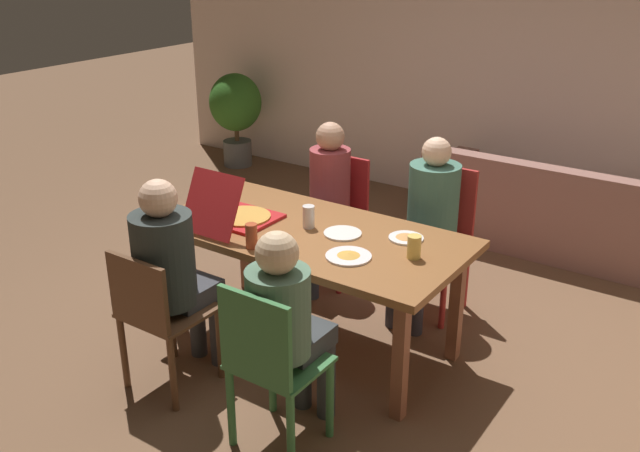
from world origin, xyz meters
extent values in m
plane|color=brown|center=(0.00, 0.00, 0.00)|extent=(20.00, 20.00, 0.00)
cube|color=#F3DACC|center=(0.00, 3.02, 1.42)|extent=(7.54, 0.12, 2.83)
cube|color=brown|center=(0.00, 0.00, 0.75)|extent=(1.89, 0.95, 0.05)
cube|color=brown|center=(-0.82, -0.35, 0.37)|extent=(0.07, 0.07, 0.73)
cube|color=brown|center=(0.82, -0.35, 0.37)|extent=(0.07, 0.07, 0.73)
cube|color=brown|center=(-0.82, 0.35, 0.37)|extent=(0.07, 0.07, 0.73)
cube|color=brown|center=(0.82, 0.35, 0.37)|extent=(0.07, 0.07, 0.73)
cylinder|color=#B22C2A|center=(0.61, 0.64, 0.23)|extent=(0.04, 0.04, 0.46)
cylinder|color=#B22C2A|center=(0.21, 0.64, 0.23)|extent=(0.04, 0.04, 0.46)
cylinder|color=#B22C2A|center=(0.61, 1.00, 0.23)|extent=(0.04, 0.04, 0.46)
cylinder|color=#B22C2A|center=(0.21, 1.00, 0.23)|extent=(0.04, 0.04, 0.46)
cube|color=#B22C2A|center=(0.41, 0.82, 0.47)|extent=(0.45, 0.42, 0.02)
cube|color=#B22C2A|center=(0.41, 1.01, 0.74)|extent=(0.43, 0.03, 0.51)
cylinder|color=#33313A|center=(0.50, 0.48, 0.24)|extent=(0.10, 0.10, 0.48)
cylinder|color=#33313A|center=(0.33, 0.48, 0.24)|extent=(0.10, 0.10, 0.48)
cube|color=#33313A|center=(0.41, 0.64, 0.53)|extent=(0.30, 0.36, 0.11)
cylinder|color=#416E5C|center=(0.41, 0.82, 0.79)|extent=(0.34, 0.34, 0.52)
sphere|color=beige|center=(0.41, 0.82, 1.14)|extent=(0.19, 0.19, 0.19)
cylinder|color=#B12527|center=(-0.22, 0.66, 0.23)|extent=(0.04, 0.04, 0.46)
cylinder|color=#B12527|center=(-0.61, 0.66, 0.23)|extent=(0.04, 0.04, 0.46)
cylinder|color=#B12527|center=(-0.22, 1.00, 0.23)|extent=(0.04, 0.04, 0.46)
cylinder|color=#B12527|center=(-0.61, 1.00, 0.23)|extent=(0.04, 0.04, 0.46)
cube|color=#B12527|center=(-0.41, 0.83, 0.47)|extent=(0.45, 0.40, 0.02)
cube|color=#B12527|center=(-0.41, 1.02, 0.70)|extent=(0.43, 0.03, 0.44)
cylinder|color=#333C4A|center=(-0.34, 0.50, 0.24)|extent=(0.10, 0.10, 0.48)
cylinder|color=#333C4A|center=(-0.49, 0.50, 0.24)|extent=(0.10, 0.10, 0.48)
cube|color=#333C4A|center=(-0.41, 0.66, 0.53)|extent=(0.27, 0.35, 0.11)
cylinder|color=#9B3D42|center=(-0.41, 0.83, 0.77)|extent=(0.29, 0.29, 0.48)
sphere|color=tan|center=(-0.41, 0.83, 1.11)|extent=(0.21, 0.21, 0.21)
cylinder|color=#356F3A|center=(0.23, -0.69, 0.23)|extent=(0.04, 0.04, 0.46)
cylinder|color=#356F3A|center=(0.60, -0.69, 0.23)|extent=(0.04, 0.04, 0.46)
cylinder|color=#356F3A|center=(0.23, -1.02, 0.23)|extent=(0.04, 0.04, 0.46)
cylinder|color=#356F3A|center=(0.60, -1.02, 0.23)|extent=(0.04, 0.04, 0.46)
cube|color=#356F3A|center=(0.41, -0.85, 0.47)|extent=(0.43, 0.39, 0.02)
cube|color=#356F3A|center=(0.41, -1.04, 0.70)|extent=(0.41, 0.03, 0.44)
cylinder|color=#35393B|center=(0.33, -0.56, 0.24)|extent=(0.10, 0.10, 0.48)
cylinder|color=#35393B|center=(0.49, -0.56, 0.24)|extent=(0.10, 0.10, 0.48)
cube|color=#35393B|center=(0.41, -0.70, 0.53)|extent=(0.28, 0.31, 0.11)
cylinder|color=#4E6F57|center=(0.41, -0.85, 0.75)|extent=(0.31, 0.31, 0.45)
sphere|color=#D5B389|center=(0.41, -0.85, 1.07)|extent=(0.21, 0.21, 0.21)
cylinder|color=brown|center=(-0.61, -0.61, 0.23)|extent=(0.04, 0.04, 0.46)
cylinder|color=brown|center=(-0.22, -0.61, 0.23)|extent=(0.04, 0.04, 0.46)
cylinder|color=brown|center=(-0.61, -0.99, 0.23)|extent=(0.04, 0.04, 0.46)
cylinder|color=brown|center=(-0.22, -0.99, 0.23)|extent=(0.04, 0.04, 0.46)
cube|color=brown|center=(-0.41, -0.80, 0.47)|extent=(0.45, 0.43, 0.02)
cube|color=brown|center=(-0.41, -1.00, 0.67)|extent=(0.42, 0.03, 0.39)
cylinder|color=#393A3F|center=(-0.50, -0.51, 0.24)|extent=(0.10, 0.10, 0.48)
cylinder|color=#393A3F|center=(-0.33, -0.51, 0.24)|extent=(0.10, 0.10, 0.48)
cube|color=#393A3F|center=(-0.41, -0.65, 0.53)|extent=(0.31, 0.31, 0.11)
cylinder|color=#2C3331|center=(-0.41, -0.80, 0.79)|extent=(0.34, 0.34, 0.52)
sphere|color=#E2B290|center=(-0.41, -0.80, 1.15)|extent=(0.21, 0.21, 0.21)
cube|color=#B11D1F|center=(-0.44, -0.10, 0.79)|extent=(0.38, 0.38, 0.02)
cylinder|color=#C48B36|center=(-0.44, -0.10, 0.80)|extent=(0.34, 0.34, 0.01)
cube|color=#B11D1F|center=(-0.44, -0.37, 0.97)|extent=(0.38, 0.17, 0.35)
cylinder|color=white|center=(0.19, 0.07, 0.78)|extent=(0.23, 0.23, 0.01)
cylinder|color=white|center=(0.53, 0.22, 0.78)|extent=(0.21, 0.21, 0.01)
cone|color=#D08948|center=(0.53, 0.22, 0.80)|extent=(0.12, 0.12, 0.02)
cylinder|color=white|center=(0.39, -0.18, 0.78)|extent=(0.26, 0.26, 0.01)
cone|color=gold|center=(0.39, -0.18, 0.80)|extent=(0.13, 0.13, 0.02)
cylinder|color=#BB4628|center=(0.08, -0.38, 0.84)|extent=(0.07, 0.07, 0.12)
cylinder|color=#E3C25A|center=(0.69, 0.01, 0.84)|extent=(0.08, 0.08, 0.13)
cylinder|color=#B54A2B|center=(-0.14, -0.39, 0.85)|extent=(0.07, 0.07, 0.15)
cylinder|color=silver|center=(-0.04, 0.04, 0.85)|extent=(0.07, 0.07, 0.14)
cube|color=#94675B|center=(0.67, 2.38, 0.21)|extent=(1.85, 0.81, 0.42)
cube|color=#94675B|center=(0.67, 2.06, 0.60)|extent=(1.85, 0.16, 0.35)
cube|color=#94675B|center=(-0.16, 2.38, 0.51)|extent=(0.20, 0.77, 0.18)
cylinder|color=#575B5A|center=(-2.82, 2.58, 0.14)|extent=(0.32, 0.32, 0.28)
cylinder|color=brown|center=(-2.82, 2.58, 0.39)|extent=(0.05, 0.05, 0.20)
ellipsoid|color=#337124|center=(-2.82, 2.58, 0.72)|extent=(0.57, 0.57, 0.63)
camera|label=1|loc=(2.23, -3.16, 2.43)|focal=39.40mm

